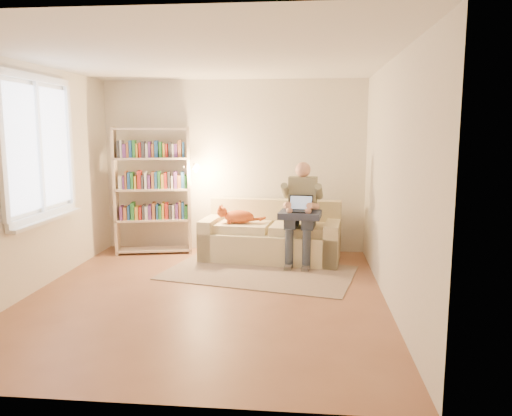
# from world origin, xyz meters

# --- Properties ---
(floor) EXTENTS (4.50, 4.50, 0.00)m
(floor) POSITION_xyz_m (0.00, 0.00, 0.00)
(floor) COLOR brown
(floor) RESTS_ON ground
(ceiling) EXTENTS (4.00, 4.50, 0.02)m
(ceiling) POSITION_xyz_m (0.00, 0.00, 2.60)
(ceiling) COLOR white
(ceiling) RESTS_ON wall_back
(wall_left) EXTENTS (0.02, 4.50, 2.60)m
(wall_left) POSITION_xyz_m (-2.00, 0.00, 1.30)
(wall_left) COLOR silver
(wall_left) RESTS_ON floor
(wall_right) EXTENTS (0.02, 4.50, 2.60)m
(wall_right) POSITION_xyz_m (2.00, 0.00, 1.30)
(wall_right) COLOR silver
(wall_right) RESTS_ON floor
(wall_back) EXTENTS (4.00, 0.02, 2.60)m
(wall_back) POSITION_xyz_m (0.00, 2.25, 1.30)
(wall_back) COLOR silver
(wall_back) RESTS_ON floor
(wall_front) EXTENTS (4.00, 0.02, 2.60)m
(wall_front) POSITION_xyz_m (0.00, -2.25, 1.30)
(wall_front) COLOR silver
(wall_front) RESTS_ON floor
(window) EXTENTS (0.12, 1.52, 1.69)m
(window) POSITION_xyz_m (-1.95, 0.20, 1.38)
(window) COLOR white
(window) RESTS_ON wall_left
(sofa) EXTENTS (2.04, 1.10, 0.83)m
(sofa) POSITION_xyz_m (0.62, 1.74, 0.30)
(sofa) COLOR beige
(sofa) RESTS_ON floor
(person) EXTENTS (0.45, 0.66, 1.41)m
(person) POSITION_xyz_m (1.05, 1.54, 0.80)
(person) COLOR gray
(person) RESTS_ON sofa
(cat) EXTENTS (0.66, 0.27, 0.24)m
(cat) POSITION_xyz_m (0.14, 1.67, 0.63)
(cat) COLOR orange
(cat) RESTS_ON sofa
(blanket) EXTENTS (0.61, 0.52, 0.09)m
(blanket) POSITION_xyz_m (1.03, 1.41, 0.71)
(blanket) COLOR #262D44
(blanket) RESTS_ON person
(laptop) EXTENTS (0.35, 0.31, 0.27)m
(laptop) POSITION_xyz_m (1.03, 1.42, 0.81)
(laptop) COLOR black
(laptop) RESTS_ON blanket
(bookshelf) EXTENTS (1.30, 0.52, 1.90)m
(bookshelf) POSITION_xyz_m (-1.17, 1.90, 1.05)
(bookshelf) COLOR beige
(bookshelf) RESTS_ON floor
(rug) EXTENTS (2.66, 1.92, 0.01)m
(rug) POSITION_xyz_m (0.51, 0.96, 0.01)
(rug) COLOR gray
(rug) RESTS_ON floor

